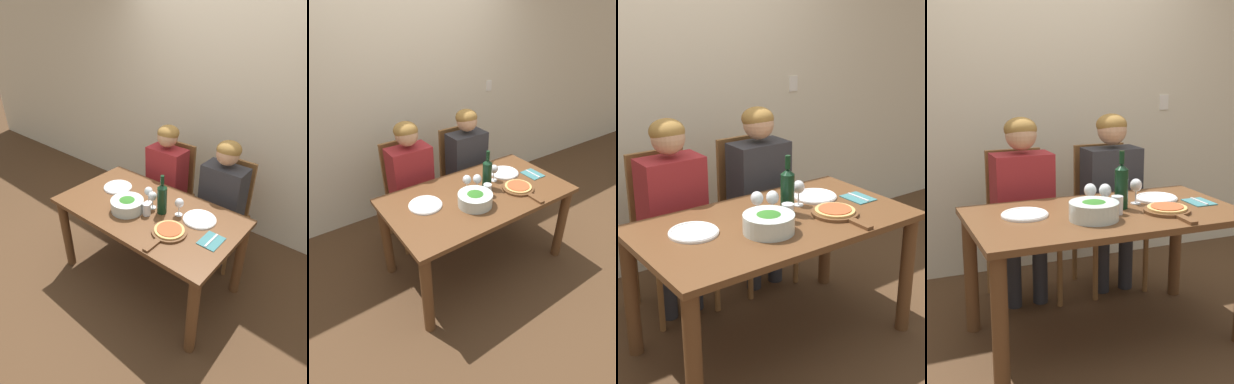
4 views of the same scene
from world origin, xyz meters
TOP-DOWN VIEW (x-y plane):
  - ground_plane at (0.00, 0.00)m, footprint 40.00×40.00m
  - back_wall at (0.00, 1.27)m, footprint 10.00×0.06m
  - dining_table at (0.00, 0.00)m, footprint 1.51×0.83m
  - chair_left at (-0.29, 0.74)m, footprint 0.42×0.42m
  - chair_right at (0.34, 0.74)m, footprint 0.42×0.42m
  - person_woman at (-0.29, 0.62)m, footprint 0.47×0.51m
  - person_man at (0.34, 0.62)m, footprint 0.47×0.51m
  - wine_bottle at (0.12, 0.04)m, footprint 0.08×0.08m
  - broccoli_bowl at (-0.12, -0.12)m, footprint 0.27×0.27m
  - dinner_plate_left at (-0.44, 0.09)m, footprint 0.26×0.26m
  - dinner_plate_right at (0.41, 0.14)m, footprint 0.26×0.26m
  - pizza_on_board at (0.32, -0.14)m, footprint 0.26×0.40m
  - wine_glass_left at (-0.06, 0.08)m, footprint 0.07×0.07m
  - wine_glass_right at (0.24, 0.09)m, footprint 0.07×0.07m
  - wine_glass_centre at (0.02, 0.04)m, footprint 0.07×0.07m
  - water_tumbler at (0.04, -0.06)m, footprint 0.07×0.07m
  - fork_on_napkin at (0.61, -0.02)m, footprint 0.14×0.18m

SIDE VIEW (x-z plane):
  - ground_plane at x=0.00m, z-range 0.00..0.00m
  - chair_left at x=-0.29m, z-range 0.03..1.03m
  - chair_right at x=0.34m, z-range 0.03..1.03m
  - dining_table at x=0.00m, z-range 0.25..1.00m
  - person_woman at x=-0.29m, z-range 0.13..1.36m
  - person_man at x=0.34m, z-range 0.13..1.36m
  - fork_on_napkin at x=0.61m, z-range 0.75..0.76m
  - dinner_plate_left at x=-0.44m, z-range 0.75..0.77m
  - dinner_plate_right at x=0.41m, z-range 0.75..0.77m
  - pizza_on_board at x=0.32m, z-range 0.75..0.79m
  - broccoli_bowl at x=-0.12m, z-range 0.75..0.86m
  - water_tumbler at x=0.04m, z-range 0.75..0.86m
  - wine_glass_left at x=-0.06m, z-range 0.78..0.94m
  - wine_glass_right at x=0.24m, z-range 0.78..0.94m
  - wine_glass_centre at x=0.02m, z-range 0.78..0.94m
  - wine_bottle at x=0.12m, z-range 0.72..1.06m
  - back_wall at x=0.00m, z-range 0.00..2.70m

